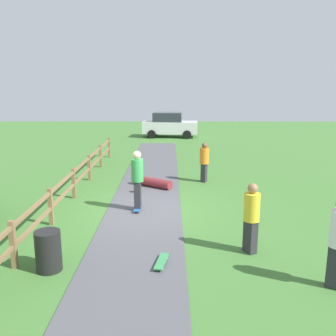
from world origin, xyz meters
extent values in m
plane|color=#427533|center=(0.00, 0.00, 0.00)|extent=(60.00, 60.00, 0.00)
cube|color=#515156|center=(0.00, 0.00, 0.01)|extent=(2.40, 28.00, 0.02)
cube|color=olive|center=(-2.60, -3.86, 0.55)|extent=(0.12, 0.12, 1.10)
cube|color=olive|center=(-2.60, -1.29, 0.55)|extent=(0.12, 0.12, 1.10)
cube|color=olive|center=(-2.60, 1.29, 0.55)|extent=(0.12, 0.12, 1.10)
cube|color=olive|center=(-2.60, 3.86, 0.55)|extent=(0.12, 0.12, 1.10)
cube|color=olive|center=(-2.60, 6.43, 0.55)|extent=(0.12, 0.12, 1.10)
cube|color=olive|center=(-2.60, 9.00, 0.55)|extent=(0.12, 0.12, 1.10)
cube|color=olive|center=(-2.60, 0.00, 0.50)|extent=(0.08, 18.00, 0.09)
cube|color=olive|center=(-2.60, 0.00, 0.95)|extent=(0.08, 18.00, 0.09)
cylinder|color=black|center=(-1.80, -3.96, 0.45)|extent=(0.56, 0.56, 0.90)
cube|color=#265999|center=(-0.20, -0.03, 0.09)|extent=(0.23, 0.81, 0.02)
cylinder|color=silver|center=(-0.26, 0.25, 0.05)|extent=(0.03, 0.06, 0.06)
cylinder|color=silver|center=(-0.11, 0.25, 0.05)|extent=(0.03, 0.06, 0.06)
cylinder|color=silver|center=(-0.29, -0.31, 0.05)|extent=(0.03, 0.06, 0.06)
cylinder|color=silver|center=(-0.14, -0.31, 0.05)|extent=(0.03, 0.06, 0.06)
cube|color=#2D2D33|center=(-0.20, -0.03, 0.54)|extent=(0.21, 0.33, 0.87)
cylinder|color=green|center=(-0.20, -0.03, 1.33)|extent=(0.39, 0.39, 0.72)
sphere|color=beige|center=(-0.20, -0.03, 1.83)|extent=(0.26, 0.26, 0.26)
cylinder|color=maroon|center=(0.15, 2.74, 0.20)|extent=(1.59, 1.21, 0.36)
sphere|color=red|center=(-0.38, 1.94, 0.20)|extent=(0.26, 0.26, 0.26)
cube|color=#338C4C|center=(0.65, -3.72, 0.09)|extent=(0.35, 0.82, 0.02)
cylinder|color=silver|center=(0.67, -4.01, 0.05)|extent=(0.04, 0.06, 0.06)
cylinder|color=silver|center=(0.53, -3.98, 0.05)|extent=(0.04, 0.06, 0.06)
cylinder|color=silver|center=(0.78, -3.46, 0.05)|extent=(0.04, 0.06, 0.06)
cylinder|color=silver|center=(0.63, -3.43, 0.05)|extent=(0.04, 0.06, 0.06)
cube|color=#2D2D33|center=(2.77, -3.05, 0.41)|extent=(0.32, 0.38, 0.81)
cylinder|color=yellow|center=(2.77, -3.05, 1.15)|extent=(0.51, 0.51, 0.68)
sphere|color=#9E704C|center=(2.77, -3.05, 1.61)|extent=(0.24, 0.24, 0.24)
cube|color=#2D2D33|center=(2.26, 3.61, 0.39)|extent=(0.31, 0.37, 0.78)
cylinder|color=orange|center=(2.26, 3.61, 1.10)|extent=(0.50, 0.50, 0.65)
sphere|color=brown|center=(2.26, 3.61, 1.54)|extent=(0.23, 0.23, 0.23)
cube|color=#2D2D33|center=(4.13, -4.63, 0.44)|extent=(0.38, 0.34, 0.89)
cube|color=silver|center=(0.85, 17.23, 0.77)|extent=(4.33, 2.06, 0.90)
cube|color=#2D333D|center=(0.65, 17.25, 1.57)|extent=(2.33, 1.74, 0.70)
cylinder|color=black|center=(2.27, 17.99, 0.32)|extent=(0.66, 0.29, 0.64)
cylinder|color=black|center=(2.12, 16.24, 0.32)|extent=(0.66, 0.29, 0.64)
cylinder|color=black|center=(-0.42, 18.22, 0.32)|extent=(0.66, 0.29, 0.64)
cylinder|color=black|center=(-0.57, 16.47, 0.32)|extent=(0.66, 0.29, 0.64)
camera|label=1|loc=(0.84, -11.27, 3.95)|focal=39.10mm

